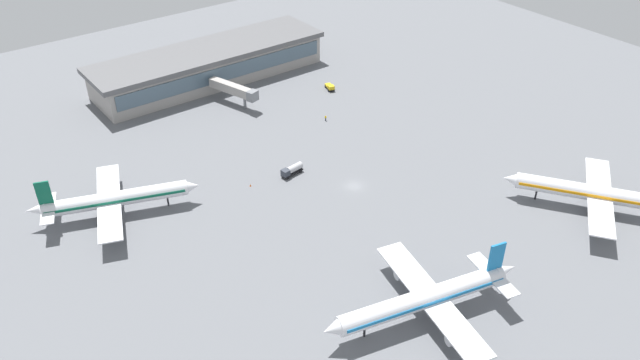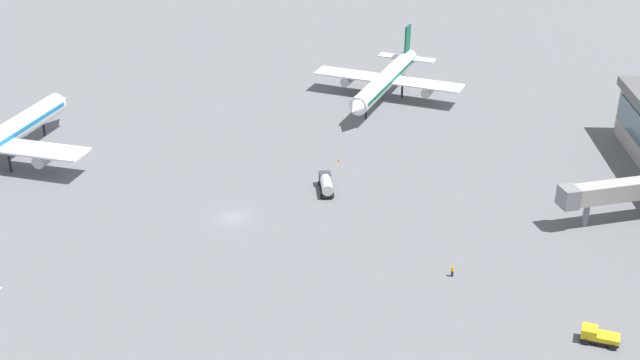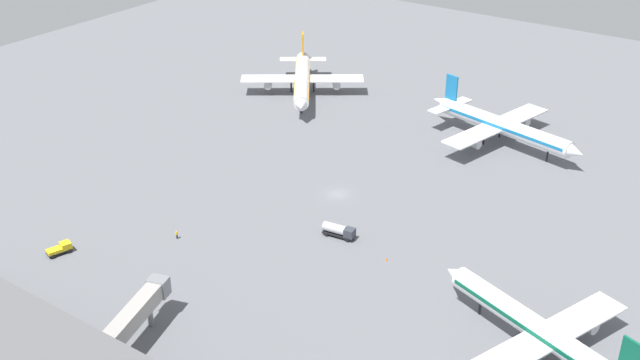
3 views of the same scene
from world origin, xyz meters
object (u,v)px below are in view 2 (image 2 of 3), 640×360
object	(u,v)px
airplane_at_gate	(386,79)
fuel_truck	(326,184)
ground_crew_worker	(452,271)
pushback_tractor	(598,336)
safety_cone_near_gate	(339,160)

from	to	relation	value
airplane_at_gate	fuel_truck	xyz separation A→B (m)	(-43.16, 10.96, -2.99)
fuel_truck	ground_crew_worker	bearing A→B (deg)	-151.03
pushback_tractor	safety_cone_near_gate	size ratio (longest dim) A/B	7.95
airplane_at_gate	pushback_tractor	bearing A→B (deg)	35.74
fuel_truck	safety_cone_near_gate	distance (m)	11.81
airplane_at_gate	safety_cone_near_gate	distance (m)	33.09
airplane_at_gate	safety_cone_near_gate	xyz separation A→B (m)	(-31.55, 9.11, -4.07)
airplane_at_gate	pushback_tractor	distance (m)	84.87
pushback_tractor	airplane_at_gate	bearing A→B (deg)	-56.71
pushback_tractor	safety_cone_near_gate	world-z (taller)	pushback_tractor
airplane_at_gate	safety_cone_near_gate	bearing A→B (deg)	4.07
airplane_at_gate	ground_crew_worker	world-z (taller)	airplane_at_gate
pushback_tractor	safety_cone_near_gate	bearing A→B (deg)	-39.84
ground_crew_worker	safety_cone_near_gate	xyz separation A→B (m)	(36.28, 16.06, -0.55)
fuel_truck	safety_cone_near_gate	bearing A→B (deg)	-16.05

